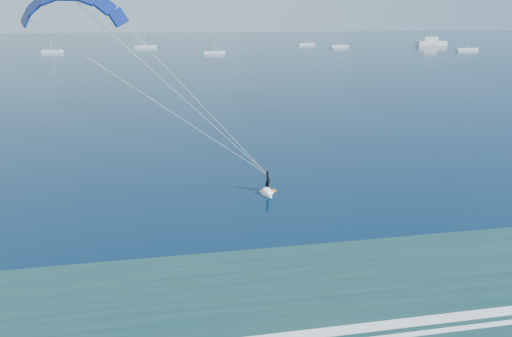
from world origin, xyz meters
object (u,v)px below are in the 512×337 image
at_px(sailboat_3, 214,53).
at_px(sailboat_4, 306,44).
at_px(motor_yacht, 431,42).
at_px(sailboat_1, 52,51).
at_px(sailboat_2, 145,47).
at_px(sailboat_6, 467,49).
at_px(kitesurfer_rig, 187,102).
at_px(sailboat_5, 340,46).

xyz_separation_m(sailboat_3, sailboat_4, (54.68, 50.39, 0.00)).
xyz_separation_m(motor_yacht, sailboat_1, (-189.64, -17.95, -1.09)).
height_order(sailboat_2, sailboat_6, sailboat_6).
xyz_separation_m(kitesurfer_rig, sailboat_2, (-15.08, 207.34, -8.74)).
height_order(kitesurfer_rig, sailboat_4, kitesurfer_rig).
bearing_deg(sailboat_4, sailboat_6, -39.55).
distance_m(kitesurfer_rig, sailboat_5, 211.58).
relative_size(kitesurfer_rig, motor_yacht, 1.20).
bearing_deg(sailboat_5, sailboat_2, 172.55).
distance_m(kitesurfer_rig, sailboat_3, 164.23).
bearing_deg(kitesurfer_rig, sailboat_2, 94.16).
xyz_separation_m(sailboat_3, sailboat_5, (66.98, 31.31, -0.00)).
bearing_deg(kitesurfer_rig, sailboat_1, 106.38).
bearing_deg(sailboat_3, motor_yacht, 16.79).
height_order(sailboat_4, sailboat_5, sailboat_4).
bearing_deg(sailboat_1, sailboat_5, 5.42).
bearing_deg(sailboat_2, sailboat_6, -17.00).
xyz_separation_m(sailboat_1, sailboat_2, (38.31, 25.71, 0.01)).
distance_m(motor_yacht, sailboat_6, 37.64).
relative_size(motor_yacht, sailboat_6, 1.18).
xyz_separation_m(kitesurfer_rig, motor_yacht, (136.25, 199.59, -7.66)).
xyz_separation_m(sailboat_2, sailboat_6, (147.87, -45.22, 0.00)).
distance_m(sailboat_1, sailboat_6, 187.20).
height_order(motor_yacht, sailboat_1, sailboat_1).
bearing_deg(motor_yacht, sailboat_4, 167.96).
height_order(sailboat_3, sailboat_4, sailboat_4).
bearing_deg(sailboat_3, sailboat_5, 25.05).
bearing_deg(sailboat_5, sailboat_4, 122.80).
bearing_deg(sailboat_2, sailboat_5, -7.45).
bearing_deg(sailboat_4, sailboat_2, -175.79).
height_order(sailboat_1, sailboat_3, sailboat_1).
bearing_deg(kitesurfer_rig, sailboat_5, 66.96).
bearing_deg(sailboat_5, sailboat_6, -32.92).
xyz_separation_m(sailboat_4, sailboat_6, (62.37, -51.50, 0.01)).
height_order(sailboat_4, sailboat_6, sailboat_6).
bearing_deg(motor_yacht, sailboat_3, -163.21).
relative_size(sailboat_4, sailboat_5, 1.02).
distance_m(sailboat_2, sailboat_3, 53.81).
relative_size(motor_yacht, sailboat_5, 1.38).
relative_size(sailboat_3, sailboat_4, 0.97).
height_order(kitesurfer_rig, sailboat_1, kitesurfer_rig).
relative_size(sailboat_2, sailboat_6, 0.99).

